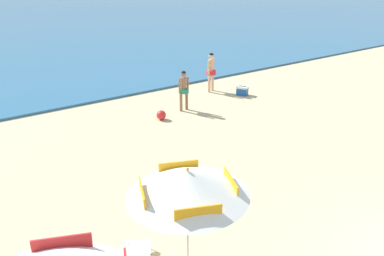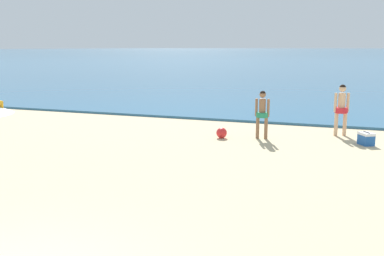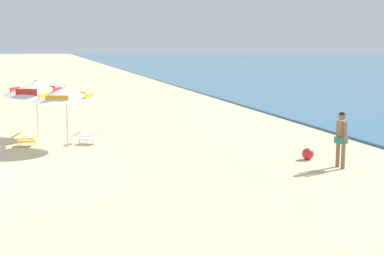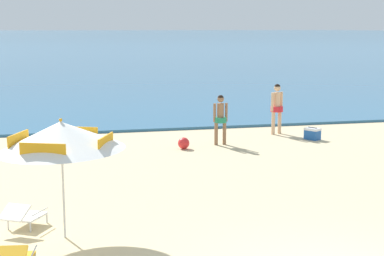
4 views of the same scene
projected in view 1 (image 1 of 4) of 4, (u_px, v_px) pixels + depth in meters
The scene contains 6 objects.
beach_umbrella_striped_main at pixel (187, 183), 7.21m from camera, with size 2.31×2.30×2.21m.
lounge_chair_under_umbrella at pixel (137, 252), 7.92m from camera, with size 0.91×1.03×0.52m.
person_standing_near_shore at pixel (184, 88), 16.05m from camera, with size 0.49×0.40×1.64m.
person_standing_beside at pixel (211, 69), 18.44m from camera, with size 0.50×0.44×1.81m.
cooler_box at pixel (242, 91), 18.24m from camera, with size 0.56×0.60×0.43m.
beach_ball at pixel (161, 115), 15.35m from camera, with size 0.37×0.37×0.37m, color red.
Camera 1 is at (-7.46, -1.91, 5.54)m, focal length 37.62 mm.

